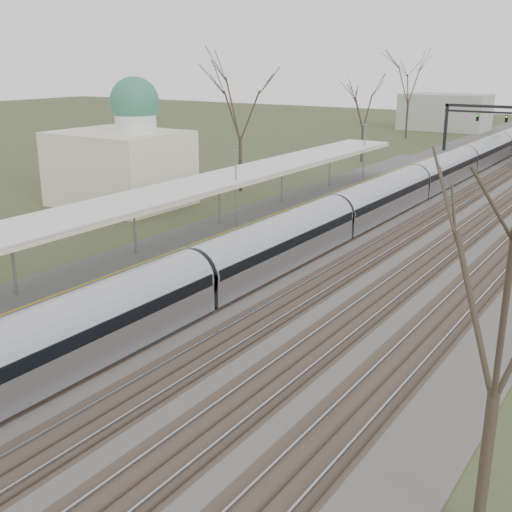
{
  "coord_description": "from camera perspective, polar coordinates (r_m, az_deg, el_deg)",
  "views": [
    {
      "loc": [
        15.69,
        0.62,
        11.53
      ],
      "look_at": [
        -1.29,
        26.56,
        2.0
      ],
      "focal_mm": 45.0,
      "sensor_mm": 36.0,
      "label": 1
    }
  ],
  "objects": [
    {
      "name": "track_bed",
      "position": [
        57.67,
        17.08,
        4.87
      ],
      "size": [
        24.0,
        160.0,
        0.22
      ],
      "color": "#474442",
      "rests_on": "ground"
    },
    {
      "name": "platform",
      "position": [
        45.76,
        -0.63,
        3.14
      ],
      "size": [
        3.5,
        69.0,
        1.0
      ],
      "primitive_type": "cube",
      "color": "#9E9B93",
      "rests_on": "ground"
    },
    {
      "name": "canopy",
      "position": [
        41.44,
        -4.15,
        6.47
      ],
      "size": [
        4.1,
        50.0,
        3.11
      ],
      "color": "slate",
      "rests_on": "platform"
    },
    {
      "name": "dome_building",
      "position": [
        53.45,
        -11.81,
        8.33
      ],
      "size": [
        10.0,
        8.0,
        10.3
      ],
      "color": "beige",
      "rests_on": "ground"
    },
    {
      "name": "tree_west_far",
      "position": [
        57.67,
        -1.44,
        13.59
      ],
      "size": [
        5.5,
        5.5,
        11.33
      ],
      "color": "#2D231C",
      "rests_on": "ground"
    },
    {
      "name": "tree_east_near",
      "position": [
        15.45,
        21.37,
        -2.93
      ],
      "size": [
        4.5,
        4.5,
        9.27
      ],
      "color": "#2D231C",
      "rests_on": "ground"
    },
    {
      "name": "train_near",
      "position": [
        56.2,
        13.85,
        6.29
      ],
      "size": [
        2.62,
        90.21,
        3.05
      ],
      "color": "#AAACB4",
      "rests_on": "ground"
    }
  ]
}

